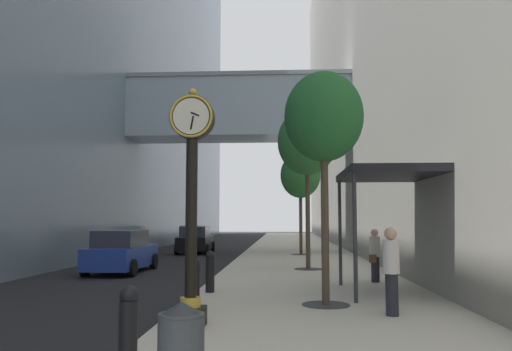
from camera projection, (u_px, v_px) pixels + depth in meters
ground_plane at (243, 255)px, 29.56m from camera, size 110.00×110.00×0.00m
sidewalk_right at (296, 251)px, 32.37m from camera, size 6.43×80.00×0.14m
building_block_right at (410, 6)px, 33.36m from camera, size 9.00×80.00×32.60m
street_clock at (191, 193)px, 9.41m from camera, size 0.84×0.55×4.47m
bollard_nearest at (128, 327)px, 6.43m from camera, size 0.25×0.25×1.11m
bollard_third at (194, 281)px, 11.19m from camera, size 0.25×0.25×1.11m
bollard_fourth at (210, 270)px, 13.57m from camera, size 0.25×0.25×1.11m
street_tree_near at (324, 119)px, 11.87m from camera, size 1.87×1.87×5.48m
street_tree_mid_near at (307, 142)px, 20.19m from camera, size 2.38×2.38×6.47m
street_tree_mid_far at (300, 176)px, 28.39m from camera, size 2.27×2.27×5.78m
trash_bin at (181, 348)px, 5.56m from camera, size 0.53×0.53×1.05m
pedestrian_walking at (375, 254)px, 15.76m from camera, size 0.46×0.52×1.66m
pedestrian_by_clock at (391, 268)px, 10.31m from camera, size 0.44×0.44×1.80m
storefront_awning at (386, 176)px, 13.62m from camera, size 2.40×3.60×3.30m
car_blue_near at (122, 252)px, 19.90m from camera, size 2.00×4.43×1.67m
car_white_mid at (194, 237)px, 38.07m from camera, size 2.12×4.57×1.64m
car_black_far at (195, 240)px, 31.29m from camera, size 2.07×4.25×1.67m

